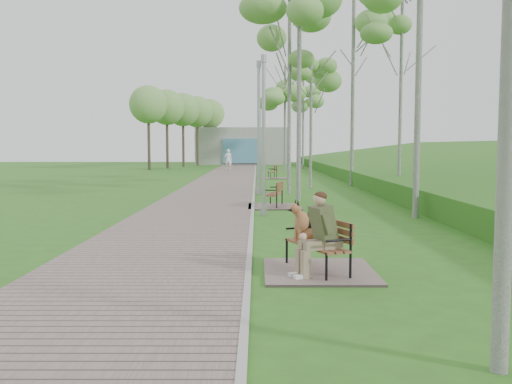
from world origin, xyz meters
TOP-DOWN VIEW (x-y plane):
  - ground at (0.00, 0.00)m, footprint 120.00×120.00m
  - walkway at (-1.75, 21.50)m, footprint 3.50×67.00m
  - kerb at (0.00, 21.50)m, footprint 0.10×67.00m
  - embankment at (12.00, 20.00)m, footprint 14.00×70.00m
  - building_north at (-1.50, 50.97)m, footprint 10.00×5.20m
  - bench_main at (1.06, -3.14)m, footprint 1.79×1.98m
  - bench_second at (0.69, 6.75)m, footprint 1.75×1.95m
  - bench_third at (1.11, 23.38)m, footprint 1.65×1.84m
  - lamp_post_near at (0.33, 4.37)m, footprint 0.18×0.18m
  - lamp_post_second at (0.21, 11.66)m, footprint 0.21×0.21m
  - lamp_post_third at (0.37, 35.62)m, footprint 0.23×0.23m
  - pedestrian_near at (-2.32, 36.41)m, footprint 0.70×0.51m
  - birch_near_b at (5.85, 10.66)m, footprint 2.32×2.32m
  - birch_mid_a at (1.50, 12.06)m, footprint 2.57×2.57m
  - birch_mid_b at (5.01, 17.08)m, footprint 2.79×2.79m
  - birch_mid_c at (2.71, 15.15)m, footprint 2.25×2.25m
  - birch_far_b at (2.29, 32.05)m, footprint 2.79×2.79m
  - birch_far_c at (4.21, 38.47)m, footprint 2.57×2.57m
  - birch_distant_b at (4.09, 42.77)m, footprint 2.87×2.87m

SIDE VIEW (x-z plane):
  - ground at x=0.00m, z-range 0.00..0.00m
  - embankment at x=12.00m, z-range -0.80..0.80m
  - walkway at x=-1.75m, z-range 0.00..0.04m
  - kerb at x=0.00m, z-range 0.00..0.05m
  - bench_third at x=1.11m, z-range -0.32..0.69m
  - bench_second at x=0.69m, z-range -0.34..0.74m
  - bench_main at x=1.06m, z-range -0.34..1.21m
  - pedestrian_near at x=-2.32m, z-range 0.00..1.76m
  - building_north at x=-1.50m, z-range -0.01..3.99m
  - lamp_post_near at x=0.33m, z-range -0.15..4.51m
  - lamp_post_second at x=0.21m, z-range -0.18..5.37m
  - lamp_post_third at x=0.37m, z-range -0.19..5.68m
  - birch_mid_c at x=2.71m, z-range 1.81..8.16m
  - birch_far_b at x=2.29m, z-range 2.42..10.89m
  - birch_near_b at x=5.85m, z-range 2.53..11.40m
  - birch_mid_a at x=1.50m, z-range 2.54..11.47m
  - birch_distant_b at x=4.09m, z-range 2.62..11.81m
  - birch_far_c at x=4.21m, z-range 2.67..12.03m
  - birch_mid_b at x=5.01m, z-range 3.07..13.82m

